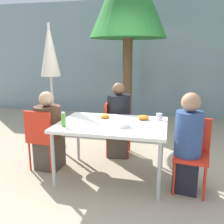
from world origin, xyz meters
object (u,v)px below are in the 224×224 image
at_px(chair_left, 42,135).
at_px(person_left, 49,133).
at_px(person_far, 118,122).
at_px(closed_umbrella, 50,58).
at_px(bottle, 63,120).
at_px(drinking_cup, 159,117).
at_px(salad_bowl, 123,124).
at_px(chair_right, 192,148).
at_px(person_right, 188,145).
at_px(chair_far, 114,124).

relative_size(chair_left, person_left, 0.78).
relative_size(chair_left, person_far, 0.73).
distance_m(closed_umbrella, bottle, 1.54).
xyz_separation_m(person_left, drinking_cup, (1.54, 0.23, 0.28)).
bearing_deg(chair_left, person_left, 57.97).
height_order(bottle, salad_bowl, bottle).
xyz_separation_m(chair_right, person_right, (-0.06, -0.07, 0.06)).
bearing_deg(bottle, chair_left, 148.36).
xyz_separation_m(chair_right, person_far, (-1.08, 0.81, 0.04)).
bearing_deg(person_right, closed_umbrella, -16.40).
relative_size(chair_left, drinking_cup, 9.52).
height_order(closed_umbrella, drinking_cup, closed_umbrella).
distance_m(chair_far, drinking_cup, 0.93).
bearing_deg(drinking_cup, bottle, -152.77).
relative_size(chair_left, salad_bowl, 4.68).
xyz_separation_m(chair_right, bottle, (-1.57, -0.22, 0.32)).
bearing_deg(person_left, bottle, -37.28).
bearing_deg(person_left, closed_umbrella, 115.69).
bearing_deg(chair_left, chair_right, 2.77).
relative_size(person_right, bottle, 6.58).
relative_size(person_far, drinking_cup, 12.99).
xyz_separation_m(chair_left, closed_umbrella, (-0.25, 0.87, 1.05)).
height_order(person_right, drinking_cup, person_right).
height_order(chair_left, chair_right, same).
height_order(chair_left, person_left, person_left).
height_order(bottle, drinking_cup, bottle).
bearing_deg(chair_right, bottle, 16.06).
bearing_deg(person_right, person_far, -32.84).
height_order(person_left, salad_bowl, person_left).
height_order(person_far, bottle, person_far).
bearing_deg(person_right, bottle, 13.67).
distance_m(closed_umbrella, salad_bowl, 1.91).
bearing_deg(chair_left, drinking_cup, 15.23).
distance_m(chair_left, closed_umbrella, 1.39).
distance_m(person_far, salad_bowl, 0.93).
height_order(person_right, salad_bowl, person_right).
distance_m(chair_right, drinking_cup, 0.63).
distance_m(bottle, drinking_cup, 1.28).
bearing_deg(chair_right, person_left, 4.02).
distance_m(chair_left, salad_bowl, 1.21).
xyz_separation_m(closed_umbrella, drinking_cup, (1.85, -0.57, -0.77)).
xyz_separation_m(person_far, closed_umbrella, (-1.20, 0.12, 1.01)).
bearing_deg(chair_far, drinking_cup, 51.68).
bearing_deg(closed_umbrella, person_left, -68.73).
distance_m(person_right, salad_bowl, 0.81).
distance_m(bottle, salad_bowl, 0.74).
bearing_deg(closed_umbrella, salad_bowl, -34.94).
bearing_deg(chair_left, chair_far, 47.03).
bearing_deg(chair_far, chair_left, -52.42).
relative_size(chair_far, drinking_cup, 9.52).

